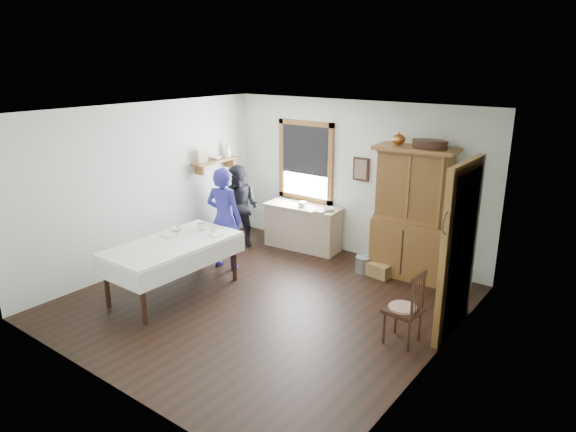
{
  "coord_description": "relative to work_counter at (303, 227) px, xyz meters",
  "views": [
    {
      "loc": [
        4.3,
        -5.15,
        3.37
      ],
      "look_at": [
        0.22,
        0.3,
        1.26
      ],
      "focal_mm": 32.0,
      "sensor_mm": 36.0,
      "label": 1
    }
  ],
  "objects": [
    {
      "name": "room",
      "position": [
        0.82,
        -2.14,
        0.94
      ],
      "size": [
        5.01,
        5.01,
        2.7
      ],
      "color": "black",
      "rests_on": "ground"
    },
    {
      "name": "window",
      "position": [
        -0.18,
        0.32,
        1.21
      ],
      "size": [
        1.18,
        0.07,
        1.48
      ],
      "color": "white",
      "rests_on": "room"
    },
    {
      "name": "doorway",
      "position": [
        3.28,
        -1.29,
        0.76
      ],
      "size": [
        0.09,
        1.14,
        2.22
      ],
      "color": "#473E32",
      "rests_on": "room"
    },
    {
      "name": "wall_shelf",
      "position": [
        -1.55,
        -0.6,
        1.17
      ],
      "size": [
        0.24,
        1.0,
        0.44
      ],
      "color": "brown",
      "rests_on": "room"
    },
    {
      "name": "framed_picture",
      "position": [
        0.97,
        0.32,
        1.14
      ],
      "size": [
        0.3,
        0.04,
        0.4
      ],
      "primitive_type": "cube",
      "color": "#371D13",
      "rests_on": "room"
    },
    {
      "name": "rug_beater",
      "position": [
        3.27,
        -1.84,
        1.31
      ],
      "size": [
        0.01,
        0.27,
        0.27
      ],
      "primitive_type": "torus",
      "rotation": [
        0.0,
        1.57,
        0.0
      ],
      "color": "black",
      "rests_on": "room"
    },
    {
      "name": "work_counter",
      "position": [
        0.0,
        0.0,
        0.0
      ],
      "size": [
        1.46,
        0.66,
        0.81
      ],
      "primitive_type": "cube",
      "rotation": [
        0.0,
        0.0,
        0.08
      ],
      "color": "tan",
      "rests_on": "room"
    },
    {
      "name": "china_hutch",
      "position": [
        2.08,
        -0.01,
        0.64
      ],
      "size": [
        1.27,
        0.68,
        2.09
      ],
      "primitive_type": "cube",
      "rotation": [
        0.0,
        0.0,
        0.08
      ],
      "color": "brown",
      "rests_on": "room"
    },
    {
      "name": "dining_table",
      "position": [
        -0.43,
        -2.69,
        -0.0
      ],
      "size": [
        1.08,
        2.02,
        0.8
      ],
      "primitive_type": "cube",
      "rotation": [
        0.0,
        0.0,
        -0.01
      ],
      "color": "white",
      "rests_on": "room"
    },
    {
      "name": "spindle_chair",
      "position": [
        2.88,
        -1.95,
        0.07
      ],
      "size": [
        0.47,
        0.47,
        0.95
      ],
      "primitive_type": "cube",
      "rotation": [
        0.0,
        0.0,
        -0.07
      ],
      "color": "#371D13",
      "rests_on": "room"
    },
    {
      "name": "pail",
      "position": [
        1.44,
        -0.33,
        -0.27
      ],
      "size": [
        0.28,
        0.28,
        0.26
      ],
      "primitive_type": "cube",
      "rotation": [
        0.0,
        0.0,
        0.16
      ],
      "color": "#A4A7AC",
      "rests_on": "room"
    },
    {
      "name": "wicker_basket",
      "position": [
        1.74,
        -0.32,
        -0.3
      ],
      "size": [
        0.4,
        0.3,
        0.22
      ],
      "primitive_type": "cube",
      "rotation": [
        0.0,
        0.0,
        -0.1
      ],
      "color": "#9A7B46",
      "rests_on": "room"
    },
    {
      "name": "woman_blue",
      "position": [
        -0.5,
        -1.53,
        0.39
      ],
      "size": [
        0.65,
        0.5,
        1.58
      ],
      "primitive_type": "imported",
      "rotation": [
        0.0,
        0.0,
        3.36
      ],
      "color": "navy",
      "rests_on": "room"
    },
    {
      "name": "figure_dark",
      "position": [
        -1.01,
        -0.57,
        0.3
      ],
      "size": [
        0.78,
        0.66,
        1.4
      ],
      "primitive_type": "imported",
      "rotation": [
        0.0,
        0.0,
        0.21
      ],
      "color": "black",
      "rests_on": "room"
    },
    {
      "name": "table_cup_a",
      "position": [
        -0.5,
        -2.04,
        0.45
      ],
      "size": [
        0.15,
        0.15,
        0.11
      ],
      "primitive_type": "imported",
      "rotation": [
        0.0,
        0.0,
        0.15
      ],
      "color": "white",
      "rests_on": "dining_table"
    },
    {
      "name": "table_cup_b",
      "position": [
        -0.21,
        -2.06,
        0.45
      ],
      "size": [
        0.13,
        0.13,
        0.1
      ],
      "primitive_type": "imported",
      "rotation": [
        0.0,
        0.0,
        -0.27
      ],
      "color": "white",
      "rests_on": "dining_table"
    },
    {
      "name": "table_bowl",
      "position": [
        -0.78,
        -2.3,
        0.42
      ],
      "size": [
        0.23,
        0.23,
        0.05
      ],
      "primitive_type": "imported",
      "rotation": [
        0.0,
        0.0,
        0.13
      ],
      "color": "white",
      "rests_on": "dining_table"
    },
    {
      "name": "counter_book",
      "position": [
        0.36,
        -0.12,
        0.42
      ],
      "size": [
        0.19,
        0.24,
        0.02
      ],
      "primitive_type": "imported",
      "rotation": [
        0.0,
        0.0,
        0.11
      ],
      "color": "#7A6151",
      "rests_on": "work_counter"
    },
    {
      "name": "counter_bowl",
      "position": [
        0.56,
        0.0,
        0.43
      ],
      "size": [
        0.25,
        0.25,
        0.06
      ],
      "primitive_type": "imported",
      "rotation": [
        0.0,
        0.0,
        -0.43
      ],
      "color": "white",
      "rests_on": "work_counter"
    },
    {
      "name": "shelf_bowl",
      "position": [
        -1.55,
        -0.59,
        1.19
      ],
      "size": [
        0.22,
        0.22,
        0.05
      ],
      "primitive_type": "imported",
      "color": "white",
      "rests_on": "wall_shelf"
    }
  ]
}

